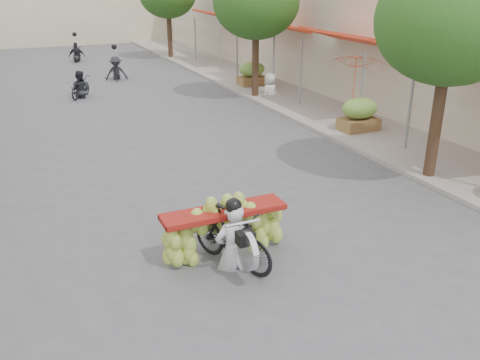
% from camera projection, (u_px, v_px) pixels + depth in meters
% --- Properties ---
extents(ground, '(120.00, 120.00, 0.00)m').
position_uv_depth(ground, '(338.00, 330.00, 7.27)').
color(ground, '#4F5054').
rests_on(ground, ground).
extents(sidewalk_right, '(4.00, 60.00, 0.12)m').
position_uv_depth(sidewalk_right, '(278.00, 89.00, 22.61)').
color(sidewalk_right, gray).
rests_on(sidewalk_right, ground).
extents(shophouse_row_right, '(9.77, 40.00, 6.00)m').
position_uv_depth(shophouse_row_right, '(389.00, 18.00, 22.56)').
color(shophouse_row_right, beige).
rests_on(shophouse_row_right, ground).
extents(street_tree_near, '(3.40, 3.40, 5.25)m').
position_uv_depth(street_tree_near, '(451.00, 21.00, 11.30)').
color(street_tree_near, '#3A2719').
rests_on(street_tree_near, ground).
extents(street_tree_mid, '(3.40, 3.40, 5.25)m').
position_uv_depth(street_tree_mid, '(256.00, 2.00, 19.77)').
color(street_tree_mid, '#3A2719').
rests_on(street_tree_mid, ground).
extents(produce_crate_mid, '(1.20, 0.88, 1.16)m').
position_uv_depth(produce_crate_mid, '(359.00, 112.00, 16.13)').
color(produce_crate_mid, brown).
rests_on(produce_crate_mid, ground).
extents(produce_crate_far, '(1.20, 0.88, 1.16)m').
position_uv_depth(produce_crate_far, '(252.00, 72.00, 22.91)').
color(produce_crate_far, brown).
rests_on(produce_crate_far, ground).
extents(banana_motorbike, '(2.23, 1.93, 2.21)m').
position_uv_depth(banana_motorbike, '(229.00, 225.00, 8.75)').
color(banana_motorbike, black).
rests_on(banana_motorbike, ground).
extents(market_umbrella, '(2.37, 2.37, 1.85)m').
position_uv_depth(market_umbrella, '(357.00, 54.00, 15.48)').
color(market_umbrella, '#BC4019').
rests_on(market_umbrella, ground).
extents(pedestrian, '(0.99, 0.82, 1.72)m').
position_uv_depth(pedestrian, '(270.00, 73.00, 21.07)').
color(pedestrian, silver).
rests_on(pedestrian, ground).
extents(bg_motorbike_a, '(1.29, 1.61, 1.95)m').
position_uv_depth(bg_motorbike_a, '(79.00, 80.00, 20.98)').
color(bg_motorbike_a, black).
rests_on(bg_motorbike_a, ground).
extents(bg_motorbike_b, '(1.13, 1.63, 1.95)m').
position_uv_depth(bg_motorbike_b, '(115.00, 62.00, 24.61)').
color(bg_motorbike_b, black).
rests_on(bg_motorbike_b, ground).
extents(bg_motorbike_c, '(1.09, 1.60, 1.95)m').
position_uv_depth(bg_motorbike_c, '(76.00, 48.00, 29.91)').
color(bg_motorbike_c, black).
rests_on(bg_motorbike_c, ground).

